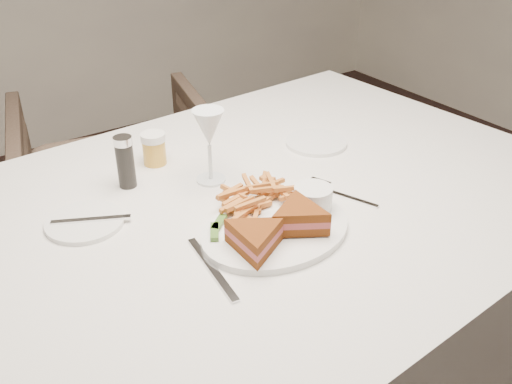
% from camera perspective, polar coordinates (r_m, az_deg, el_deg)
% --- Properties ---
extents(table, '(1.65, 1.17, 0.75)m').
position_cam_1_polar(table, '(1.48, -1.12, -13.56)').
color(table, silver).
rests_on(table, ground).
extents(chair_far, '(0.83, 0.80, 0.72)m').
position_cam_1_polar(chair_far, '(2.22, -13.55, 1.39)').
color(chair_far, '#4A392D').
rests_on(chair_far, ground).
extents(table_setting, '(0.79, 0.58, 0.18)m').
position_cam_1_polar(table_setting, '(1.19, -0.83, -0.50)').
color(table_setting, white).
rests_on(table_setting, table).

